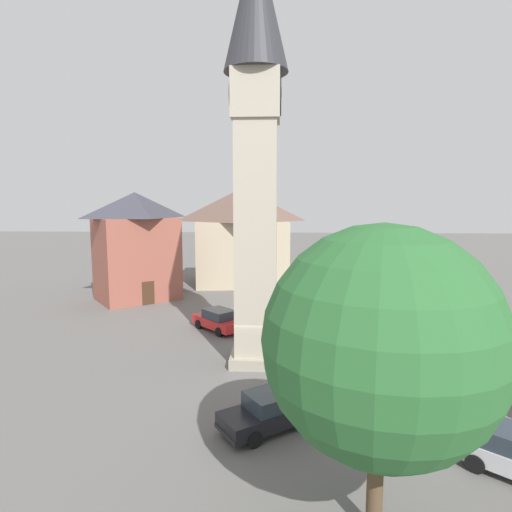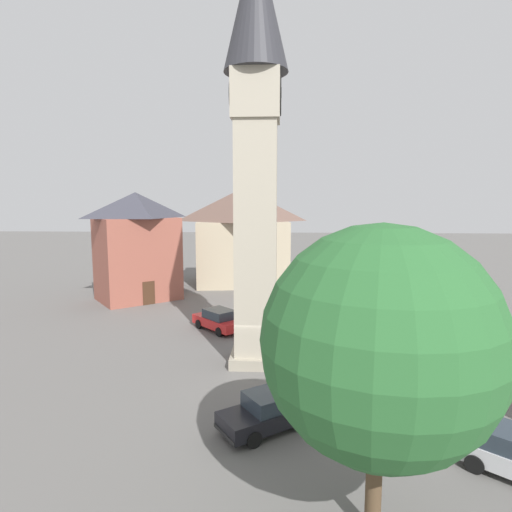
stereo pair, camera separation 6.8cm
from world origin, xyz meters
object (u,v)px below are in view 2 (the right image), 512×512
(clock_tower, at_px, (256,117))
(pedestrian, at_px, (461,343))
(car_blue_kerb, at_px, (270,410))
(building_shop_left, at_px, (242,235))
(building_terrace_right, at_px, (137,246))
(car_silver_kerb, at_px, (218,320))
(tree, at_px, (379,343))

(clock_tower, bearing_deg, pedestrian, 95.32)
(car_blue_kerb, distance_m, building_shop_left, 31.02)
(pedestrian, relative_size, building_terrace_right, 0.17)
(clock_tower, bearing_deg, building_terrace_right, -141.38)
(car_blue_kerb, relative_size, building_shop_left, 0.39)
(clock_tower, relative_size, building_shop_left, 2.07)
(car_silver_kerb, xyz_separation_m, tree, (18.22, 7.00, 4.75))
(car_blue_kerb, relative_size, tree, 0.50)
(car_blue_kerb, height_order, pedestrian, pedestrian)
(car_silver_kerb, xyz_separation_m, building_terrace_right, (-9.09, -8.90, 4.31))
(building_terrace_right, bearing_deg, clock_tower, 38.62)
(building_shop_left, distance_m, building_terrace_right, 12.36)
(tree, bearing_deg, building_shop_left, -169.11)
(car_silver_kerb, bearing_deg, tree, 21.03)
(car_blue_kerb, bearing_deg, car_silver_kerb, -162.61)
(clock_tower, xyz_separation_m, pedestrian, (-1.11, 11.88, -12.57))
(building_terrace_right, bearing_deg, pedestrian, 59.83)
(clock_tower, bearing_deg, tree, 17.75)
(building_shop_left, bearing_deg, car_silver_kerb, -0.41)
(pedestrian, bearing_deg, building_terrace_right, -120.17)
(car_blue_kerb, relative_size, car_silver_kerb, 1.06)
(clock_tower, relative_size, car_silver_kerb, 5.62)
(pedestrian, height_order, tree, tree)
(building_shop_left, bearing_deg, car_blue_kerb, 7.33)
(pedestrian, distance_m, tree, 16.25)
(tree, relative_size, building_terrace_right, 0.87)
(tree, relative_size, building_shop_left, 0.77)
(car_silver_kerb, bearing_deg, building_terrace_right, -135.62)
(car_silver_kerb, bearing_deg, pedestrian, 72.32)
(car_blue_kerb, distance_m, car_silver_kerb, 13.51)
(pedestrian, bearing_deg, building_shop_left, -146.42)
(building_shop_left, height_order, building_terrace_right, building_shop_left)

